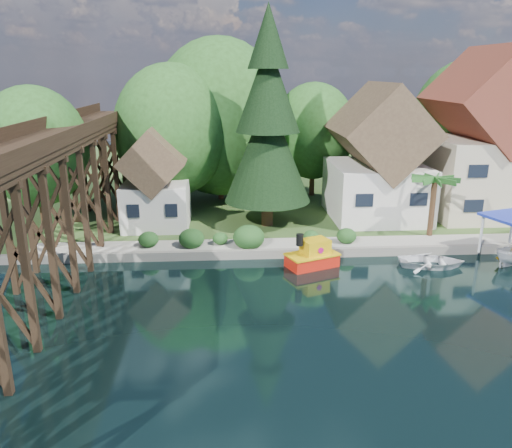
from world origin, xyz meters
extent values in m
plane|color=black|center=(0.00, 0.00, 0.00)|extent=(140.00, 140.00, 0.00)
cube|color=#2B481D|center=(0.00, 34.00, 0.25)|extent=(140.00, 52.00, 0.50)
cube|color=slate|center=(4.00, 8.00, 0.31)|extent=(60.00, 0.40, 0.62)
cube|color=gray|center=(6.00, 9.30, 0.53)|extent=(50.00, 2.60, 0.06)
cube|color=black|center=(-16.00, 0.00, 4.00)|extent=(4.00, 0.36, 8.00)
cube|color=black|center=(-16.00, 3.20, 4.00)|extent=(4.00, 0.36, 8.00)
cube|color=black|center=(-16.00, 6.40, 4.00)|extent=(4.00, 0.36, 8.00)
cube|color=black|center=(-16.00, 9.60, 4.00)|extent=(4.00, 0.36, 8.00)
cube|color=black|center=(-16.00, 12.80, 4.00)|extent=(4.00, 0.36, 8.00)
cube|color=black|center=(-16.00, 16.00, 4.00)|extent=(4.00, 0.36, 8.00)
cube|color=black|center=(-16.00, 19.20, 4.00)|extent=(4.00, 0.36, 8.00)
cube|color=black|center=(-16.00, 22.40, 4.00)|extent=(4.00, 0.36, 8.00)
cube|color=black|center=(-16.00, 25.60, 4.00)|extent=(4.00, 0.36, 8.00)
cube|color=black|center=(-17.75, 6.00, 8.05)|extent=(0.35, 44.00, 0.35)
cube|color=black|center=(-14.25, 6.00, 8.05)|extent=(0.35, 44.00, 0.35)
cube|color=black|center=(-16.00, 6.00, 8.35)|extent=(4.00, 44.00, 0.30)
cube|color=black|center=(-18.00, 6.00, 8.90)|extent=(0.12, 44.00, 0.80)
cube|color=black|center=(-14.00, 6.00, 8.90)|extent=(0.12, 44.00, 0.80)
cube|color=silver|center=(7.00, 16.00, 2.75)|extent=(7.50, 8.00, 4.50)
cube|color=#473526|center=(7.00, 16.00, 7.70)|extent=(7.64, 8.64, 7.64)
cube|color=black|center=(4.90, 11.96, 2.98)|extent=(1.35, 0.08, 1.00)
cube|color=black|center=(9.10, 11.96, 2.98)|extent=(1.35, 0.08, 1.00)
cube|color=#BBAE92|center=(16.00, 16.50, 3.75)|extent=(8.50, 8.50, 6.50)
cube|color=maroon|center=(16.00, 16.50, 10.06)|extent=(8.65, 9.18, 8.65)
cube|color=black|center=(13.62, 12.21, 4.08)|extent=(1.53, 0.08, 1.00)
cube|color=silver|center=(-11.00, 14.50, 2.25)|extent=(5.00, 5.00, 3.50)
cube|color=#473526|center=(-11.00, 14.50, 5.80)|extent=(5.09, 5.40, 5.09)
cube|color=black|center=(-12.40, 11.96, 2.43)|extent=(0.90, 0.08, 1.00)
cube|color=black|center=(-9.60, 11.96, 2.43)|extent=(0.90, 0.08, 1.00)
cylinder|color=#382314|center=(-10.00, 19.00, 2.75)|extent=(0.50, 0.50, 4.50)
ellipsoid|color=#224819|center=(-10.00, 19.00, 7.50)|extent=(4.40, 4.40, 5.06)
cylinder|color=#382314|center=(-6.00, 23.00, 2.98)|extent=(0.50, 0.50, 4.95)
ellipsoid|color=#224819|center=(-6.00, 23.00, 8.20)|extent=(5.00, 5.00, 5.75)
cylinder|color=#382314|center=(3.00, 24.00, 2.52)|extent=(0.50, 0.50, 4.05)
ellipsoid|color=#224819|center=(3.00, 24.00, 6.80)|extent=(4.00, 4.00, 4.60)
cylinder|color=#382314|center=(18.00, 24.00, 2.75)|extent=(0.50, 0.50, 4.50)
ellipsoid|color=#224819|center=(18.00, 24.00, 7.50)|extent=(4.60, 4.60, 5.29)
cylinder|color=#382314|center=(-20.00, 15.00, 2.52)|extent=(0.50, 0.50, 4.05)
ellipsoid|color=#224819|center=(-20.00, 15.00, 6.80)|extent=(4.00, 4.00, 4.60)
ellipsoid|color=#1C4017|center=(-8.00, 9.20, 1.27)|extent=(1.98, 1.98, 1.53)
ellipsoid|color=#1C4017|center=(-6.00, 9.50, 1.09)|extent=(1.54, 1.54, 1.19)
ellipsoid|color=#1C4017|center=(-4.00, 9.00, 1.35)|extent=(2.20, 2.20, 1.70)
ellipsoid|color=#1C4017|center=(-11.00, 9.40, 1.18)|extent=(1.76, 1.76, 1.36)
ellipsoid|color=#1C4017|center=(0.50, 9.60, 1.09)|extent=(1.54, 1.54, 1.19)
ellipsoid|color=#1C4017|center=(3.00, 9.30, 1.18)|extent=(1.76, 1.76, 1.36)
cylinder|color=#382314|center=(-2.28, 14.16, 2.03)|extent=(0.92, 0.92, 3.06)
cone|color=black|center=(-2.28, 14.16, 6.61)|extent=(6.73, 6.73, 8.15)
cone|color=black|center=(-2.28, 14.16, 11.20)|extent=(4.89, 4.89, 6.62)
cone|color=black|center=(-2.28, 14.16, 14.77)|extent=(3.06, 3.06, 4.59)
cylinder|color=#382314|center=(9.62, 10.58, 2.56)|extent=(0.41, 0.41, 4.13)
ellipsoid|color=#1C4918|center=(9.62, 10.58, 4.81)|extent=(4.34, 4.34, 0.94)
cube|color=red|center=(0.01, 6.30, 0.38)|extent=(3.64, 2.81, 0.86)
cube|color=gold|center=(0.01, 6.30, 0.84)|extent=(3.78, 2.95, 0.11)
cube|color=gold|center=(0.21, 6.39, 1.29)|extent=(2.08, 1.85, 1.08)
cylinder|color=black|center=(-0.88, 5.94, 1.99)|extent=(0.47, 0.47, 0.75)
cylinder|color=#A40C5E|center=(0.46, 5.77, 1.29)|extent=(0.39, 0.23, 0.39)
cylinder|color=#A40C5E|center=(-0.04, 7.00, 1.29)|extent=(0.39, 0.23, 0.39)
cylinder|color=#A40C5E|center=(1.01, 6.71, 1.29)|extent=(0.23, 0.39, 0.39)
imported|color=white|center=(7.87, 5.80, 0.44)|extent=(4.61, 3.60, 0.87)
cylinder|color=white|center=(14.48, 8.23, 1.67)|extent=(0.18, 0.18, 2.74)
cylinder|color=white|center=(11.86, 7.41, 1.67)|extent=(0.18, 0.18, 2.74)
camera|label=1|loc=(-5.57, -23.98, 12.26)|focal=35.00mm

